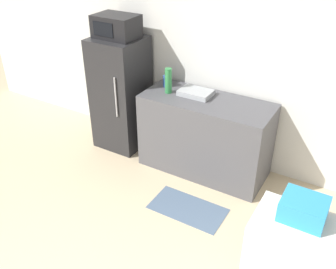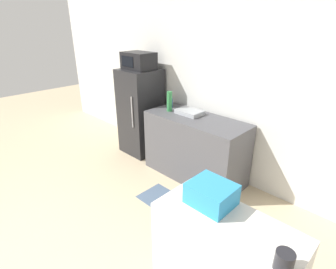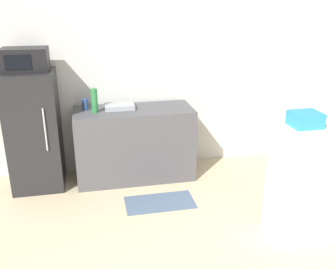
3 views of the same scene
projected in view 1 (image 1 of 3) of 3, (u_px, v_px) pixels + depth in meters
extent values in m
cube|color=silver|center=(221.00, 58.00, 4.30)|extent=(8.00, 0.06, 2.60)
cube|color=#232326|center=(121.00, 93.00, 4.83)|extent=(0.60, 0.60, 1.46)
cylinder|color=#B7B7BC|center=(116.00, 98.00, 4.47)|extent=(0.02, 0.02, 0.51)
cube|color=black|center=(116.00, 26.00, 4.39)|extent=(0.51, 0.36, 0.27)
cube|color=black|center=(103.00, 29.00, 4.27)|extent=(0.28, 0.01, 0.16)
cube|color=#4C4C51|center=(205.00, 136.00, 4.43)|extent=(1.50, 0.64, 0.93)
cube|color=#9EA3A8|center=(196.00, 93.00, 4.29)|extent=(0.37, 0.26, 0.06)
cylinder|color=#2D7F42|center=(168.00, 81.00, 4.29)|extent=(0.08, 0.08, 0.30)
cylinder|color=#2D4C8C|center=(166.00, 81.00, 4.48)|extent=(0.07, 0.07, 0.14)
cube|color=#2D8EC6|center=(304.00, 209.00, 2.25)|extent=(0.27, 0.23, 0.14)
cube|color=slate|center=(188.00, 208.00, 4.02)|extent=(0.81, 0.43, 0.01)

